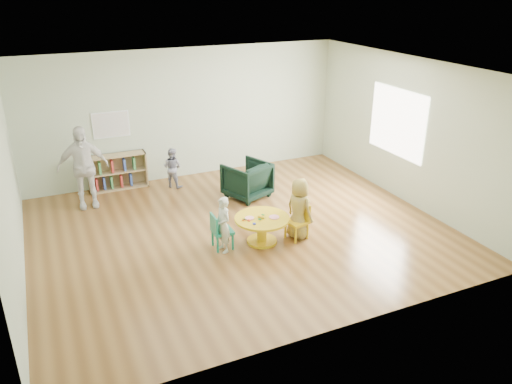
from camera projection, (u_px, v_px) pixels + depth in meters
room at (239, 126)px, 8.07m from camera, size 7.10×7.00×2.80m
activity_table at (262, 225)px, 8.29m from camera, size 0.91×0.91×0.50m
kid_chair_left at (220, 230)px, 8.10m from camera, size 0.33×0.33×0.61m
kid_chair_right at (299, 220)px, 8.44m from camera, size 0.40×0.40×0.62m
bookshelf at (117, 172)px, 10.45m from camera, size 1.20×0.30×0.75m
alphabet_poster at (111, 125)px, 10.18m from camera, size 0.74×0.01×0.54m
armchair at (247, 180)px, 10.03m from camera, size 1.03×1.04×0.73m
child_left at (223, 225)px, 7.97m from camera, size 0.27×0.37×0.94m
child_right at (299, 209)px, 8.37m from camera, size 0.50×0.61×1.07m
toddler at (172, 168)px, 10.50m from camera, size 0.52×0.52×0.86m
adult_caretaker at (83, 167)px, 9.43m from camera, size 0.96×0.43×1.61m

